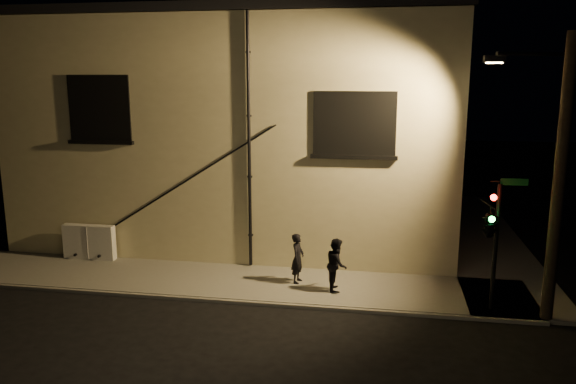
% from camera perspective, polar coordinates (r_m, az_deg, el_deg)
% --- Properties ---
extents(ground, '(90.00, 90.00, 0.00)m').
position_cam_1_polar(ground, '(16.35, 0.03, -11.56)').
color(ground, black).
extents(sidewalk, '(21.00, 16.00, 0.12)m').
position_cam_1_polar(sidewalk, '(20.27, 5.58, -6.76)').
color(sidewalk, slate).
rests_on(sidewalk, ground).
extents(building, '(16.20, 12.23, 8.80)m').
position_cam_1_polar(building, '(24.52, -3.34, 6.86)').
color(building, beige).
rests_on(building, ground).
extents(utility_cabinet, '(1.87, 0.31, 1.23)m').
position_cam_1_polar(utility_cabinet, '(21.01, -19.54, -4.80)').
color(utility_cabinet, silver).
rests_on(utility_cabinet, sidewalk).
extents(pedestrian_a, '(0.47, 0.63, 1.56)m').
position_cam_1_polar(pedestrian_a, '(17.57, 0.99, -6.74)').
color(pedestrian_a, black).
rests_on(pedestrian_a, sidewalk).
extents(pedestrian_b, '(0.69, 0.84, 1.59)m').
position_cam_1_polar(pedestrian_b, '(17.02, 4.96, -7.33)').
color(pedestrian_b, black).
rests_on(pedestrian_b, sidewalk).
extents(traffic_signal, '(1.30, 2.17, 3.68)m').
position_cam_1_polar(traffic_signal, '(15.97, 19.85, -2.95)').
color(traffic_signal, black).
rests_on(traffic_signal, sidewalk).
extents(streetlamp_pole, '(2.03, 1.40, 7.53)m').
position_cam_1_polar(streetlamp_pole, '(15.84, 25.55, 1.55)').
color(streetlamp_pole, black).
rests_on(streetlamp_pole, ground).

